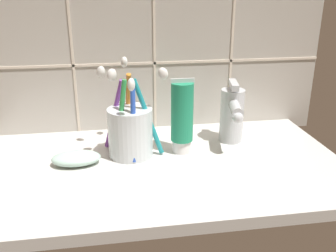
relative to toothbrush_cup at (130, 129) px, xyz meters
The scene contains 6 objects.
sink_counter 9.01cm from the toothbrush_cup, 42.85° to the right, with size 68.11×37.84×2.00cm, color silver.
tile_wall_backsplash 21.39cm from the toothbrush_cup, 72.09° to the left, with size 78.11×1.72×43.93cm.
toothbrush_cup is the anchor object (origin of this frame).
toothpaste_tube 10.03cm from the toothbrush_cup, ahead, with size 4.44×4.23×14.60cm.
sink_faucet 21.06cm from the toothbrush_cup, ahead, with size 4.95×11.72×12.51cm.
soap_bar 11.12cm from the toothbrush_cup, 166.24° to the right, with size 8.80×5.41×2.33cm, color silver.
Camera 1 is at (-7.95, -60.85, 32.84)cm, focal length 40.00 mm.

